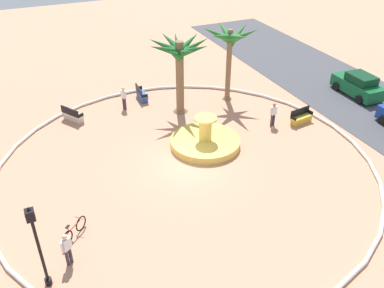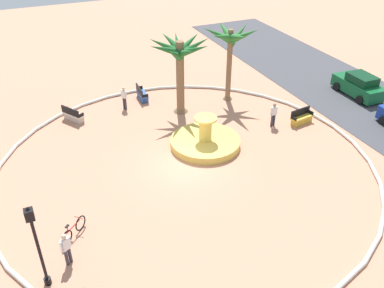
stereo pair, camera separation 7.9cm
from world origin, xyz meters
TOP-DOWN VIEW (x-y plane):
  - ground_plane at (0.00, 0.00)m, footprint 80.00×80.00m
  - plaza_curb at (0.00, 0.00)m, footprint 20.84×20.84m
  - fountain at (-1.39, 1.83)m, footprint 4.17×4.17m
  - palm_tree_near_fountain at (-6.10, 2.18)m, footprint 4.23×4.20m
  - palm_tree_by_curb at (-6.47, 6.03)m, footprint 3.94×3.75m
  - bench_east at (-1.35, 8.76)m, footprint 0.73×1.66m
  - bench_west at (-7.71, -4.83)m, footprint 1.62×1.27m
  - bench_north at (-8.93, 0.32)m, footprint 1.62×0.56m
  - lamppost at (5.29, -8.12)m, footprint 0.32×0.32m
  - bicycle_red_frame at (3.12, -6.70)m, footprint 1.24×1.27m
  - person_cyclist_helmet at (4.56, -7.17)m, footprint 0.35×0.46m
  - person_cyclist_photo at (-7.95, -1.24)m, footprint 0.49×0.33m
  - person_pedestrian_stroll at (-1.79, 6.84)m, footprint 0.23×0.53m
  - parked_car_leftmost at (-3.19, 15.14)m, footprint 4.03×1.97m

SIDE VIEW (x-z plane):
  - ground_plane at x=0.00m, z-range 0.00..0.00m
  - plaza_curb at x=0.00m, z-range 0.00..0.20m
  - fountain at x=-1.39m, z-range -0.67..1.25m
  - bench_east at x=-1.35m, z-range -0.15..0.85m
  - bench_west at x=-7.71m, z-range -0.15..0.85m
  - bench_north at x=-8.93m, z-range -0.15..0.85m
  - bicycle_red_frame at x=3.12m, z-range -0.09..0.86m
  - parked_car_leftmost at x=-3.19m, z-range -0.05..1.61m
  - person_cyclist_helmet at x=4.56m, z-range 0.09..1.70m
  - person_pedestrian_stroll at x=-1.79m, z-range 0.10..1.73m
  - person_cyclist_photo at x=-7.95m, z-range 0.10..1.75m
  - lamppost at x=5.29m, z-range 0.34..4.30m
  - palm_tree_near_fountain at x=-6.10m, z-range 1.30..6.52m
  - palm_tree_by_curb at x=-6.47m, z-range 1.51..6.90m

